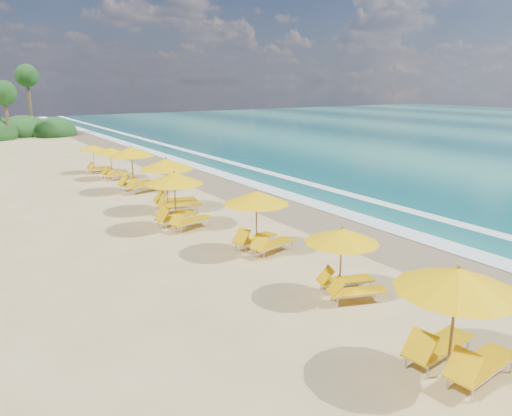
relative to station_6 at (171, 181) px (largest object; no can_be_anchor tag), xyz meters
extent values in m
plane|color=tan|center=(1.21, -5.67, -1.49)|extent=(160.00, 160.00, 0.00)
cube|color=#8C7953|center=(5.21, -5.67, -1.48)|extent=(4.00, 160.00, 0.01)
cube|color=white|center=(6.71, -5.67, -1.46)|extent=(1.20, 160.00, 0.01)
cube|color=white|center=(9.71, -5.67, -1.47)|extent=(0.80, 160.00, 0.01)
cylinder|color=olive|center=(-0.70, -16.13, -0.26)|extent=(0.06, 0.06, 2.47)
cone|color=#F6BA05|center=(-0.70, -16.13, 0.77)|extent=(2.78, 2.78, 0.50)
sphere|color=olive|center=(-0.70, -16.13, 1.04)|extent=(0.09, 0.09, 0.09)
cylinder|color=olive|center=(0.10, -11.87, -0.45)|extent=(0.05, 0.05, 2.08)
cone|color=#F6BA05|center=(0.10, -11.87, 0.42)|extent=(2.73, 2.73, 0.42)
sphere|color=olive|center=(0.10, -11.87, 0.65)|extent=(0.07, 0.07, 0.07)
cylinder|color=olive|center=(0.13, -7.37, -0.33)|extent=(0.06, 0.06, 2.31)
cone|color=#F6BA05|center=(0.13, -7.37, 0.62)|extent=(2.86, 2.86, 0.46)
sphere|color=olive|center=(0.13, -7.37, 0.88)|extent=(0.08, 0.08, 0.08)
cylinder|color=olive|center=(-1.11, -2.98, -0.27)|extent=(0.06, 0.06, 2.43)
cone|color=#F6BA05|center=(-1.11, -2.98, 0.73)|extent=(3.06, 3.06, 0.49)
sphere|color=olive|center=(-1.11, -2.98, 1.01)|extent=(0.09, 0.09, 0.09)
cylinder|color=olive|center=(-0.20, 0.04, -0.22)|extent=(0.06, 0.06, 2.54)
cone|color=#F6BA05|center=(-0.20, 0.04, 0.84)|extent=(3.11, 3.11, 0.51)
sphere|color=olive|center=(-0.20, 0.04, 1.12)|extent=(0.09, 0.09, 0.09)
cylinder|color=olive|center=(-0.18, 5.07, -0.21)|extent=(0.06, 0.06, 2.55)
cone|color=#F6BA05|center=(-0.18, 5.07, 0.85)|extent=(3.03, 3.03, 0.51)
sphere|color=olive|center=(-0.18, 5.07, 1.13)|extent=(0.09, 0.09, 0.09)
cylinder|color=olive|center=(-0.08, 9.49, -0.48)|extent=(0.05, 0.05, 2.02)
cone|color=#F6BA05|center=(-0.08, 9.49, 0.36)|extent=(2.35, 2.35, 0.41)
sphere|color=olive|center=(-0.08, 9.49, 0.58)|extent=(0.07, 0.07, 0.07)
cylinder|color=olive|center=(-0.41, 12.42, -0.53)|extent=(0.05, 0.05, 1.91)
cone|color=#F6BA05|center=(-0.41, 12.42, 0.26)|extent=(2.12, 2.12, 0.38)
sphere|color=olive|center=(-0.41, 12.42, 0.48)|extent=(0.07, 0.07, 0.07)
ellipsoid|color=#163D14|center=(-0.79, 41.33, -0.94)|extent=(5.60, 5.60, 3.64)
ellipsoid|color=#163D14|center=(2.21, 39.33, -1.00)|extent=(5.00, 5.00, 3.25)
cylinder|color=brown|center=(-2.79, 37.33, 1.01)|extent=(0.36, 0.36, 5.00)
sphere|color=#163D14|center=(-2.79, 37.33, 3.51)|extent=(2.60, 2.60, 2.60)
cylinder|color=brown|center=(0.21, 41.33, 1.91)|extent=(0.36, 0.36, 6.80)
sphere|color=#163D14|center=(0.21, 41.33, 5.31)|extent=(2.60, 2.60, 2.60)
camera|label=1|loc=(-9.08, -21.64, 4.62)|focal=34.33mm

